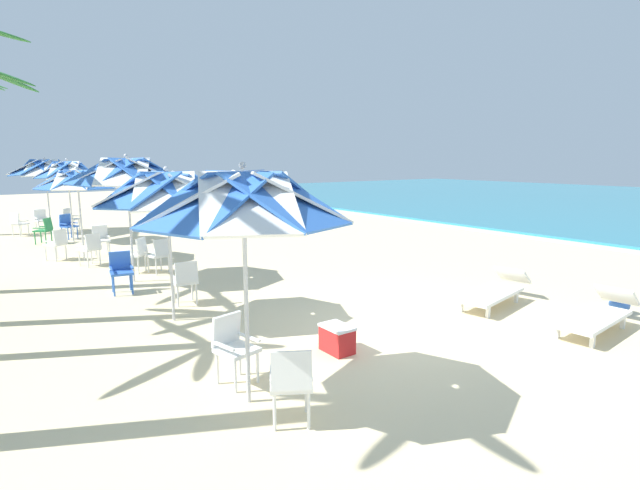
# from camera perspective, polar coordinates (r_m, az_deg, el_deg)

# --- Properties ---
(ground_plane) EXTENTS (80.00, 80.00, 0.00)m
(ground_plane) POSITION_cam_1_polar(r_m,az_deg,el_deg) (8.27, 9.97, -9.75)
(ground_plane) COLOR beige
(beach_umbrella_0) EXTENTS (2.40, 2.40, 2.75)m
(beach_umbrella_0) POSITION_cam_1_polar(r_m,az_deg,el_deg) (5.35, -8.92, 5.30)
(beach_umbrella_0) COLOR silver
(beach_umbrella_0) RESTS_ON ground
(plastic_chair_0) EXTENTS (0.62, 0.61, 0.87)m
(plastic_chair_0) POSITION_cam_1_polar(r_m,az_deg,el_deg) (5.30, -3.40, -15.50)
(plastic_chair_0) COLOR white
(plastic_chair_0) RESTS_ON ground
(plastic_chair_1) EXTENTS (0.55, 0.52, 0.87)m
(plastic_chair_1) POSITION_cam_1_polar(r_m,az_deg,el_deg) (6.31, -10.07, -11.34)
(plastic_chair_1) COLOR white
(plastic_chair_1) RESTS_ON ground
(beach_umbrella_1) EXTENTS (2.38, 2.38, 2.66)m
(beach_umbrella_1) POSITION_cam_1_polar(r_m,az_deg,el_deg) (8.57, -17.42, 6.14)
(beach_umbrella_1) COLOR silver
(beach_umbrella_1) RESTS_ON ground
(plastic_chair_2) EXTENTS (0.52, 0.50, 0.87)m
(plastic_chair_2) POSITION_cam_1_polar(r_m,az_deg,el_deg) (9.74, -15.43, -3.89)
(plastic_chair_2) COLOR white
(plastic_chair_2) RESTS_ON ground
(beach_umbrella_2) EXTENTS (2.59, 2.59, 2.89)m
(beach_umbrella_2) POSITION_cam_1_polar(r_m,az_deg,el_deg) (11.71, -21.61, 7.88)
(beach_umbrella_2) COLOR silver
(beach_umbrella_2) RESTS_ON ground
(plastic_chair_3) EXTENTS (0.56, 0.53, 0.87)m
(plastic_chair_3) POSITION_cam_1_polar(r_m,az_deg,el_deg) (12.56, -18.21, -0.95)
(plastic_chair_3) COLOR white
(plastic_chair_3) RESTS_ON ground
(plastic_chair_4) EXTENTS (0.63, 0.63, 0.87)m
(plastic_chair_4) POSITION_cam_1_polar(r_m,az_deg,el_deg) (12.86, -20.55, -0.84)
(plastic_chair_4) COLOR white
(plastic_chair_4) RESTS_ON ground
(plastic_chair_5) EXTENTS (0.53, 0.50, 0.87)m
(plastic_chair_5) POSITION_cam_1_polar(r_m,az_deg,el_deg) (11.04, -22.18, -2.66)
(plastic_chair_5) COLOR blue
(plastic_chair_5) RESTS_ON ground
(beach_umbrella_3) EXTENTS (2.18, 2.18, 2.58)m
(beach_umbrella_3) POSITION_cam_1_polar(r_m,az_deg,el_deg) (14.73, -26.43, 6.77)
(beach_umbrella_3) COLOR silver
(beach_umbrella_3) RESTS_ON ground
(plastic_chair_6) EXTENTS (0.63, 0.62, 0.87)m
(plastic_chair_6) POSITION_cam_1_polar(r_m,az_deg,el_deg) (15.34, -28.34, 0.26)
(plastic_chair_6) COLOR white
(plastic_chair_6) RESTS_ON ground
(plastic_chair_7) EXTENTS (0.50, 0.47, 0.87)m
(plastic_chair_7) POSITION_cam_1_polar(r_m,az_deg,el_deg) (15.60, -24.19, 0.73)
(plastic_chair_7) COLOR white
(plastic_chair_7) RESTS_ON ground
(plastic_chair_8) EXTENTS (0.60, 0.58, 0.87)m
(plastic_chair_8) POSITION_cam_1_polar(r_m,az_deg,el_deg) (14.12, -25.20, -0.24)
(plastic_chair_8) COLOR white
(plastic_chair_8) RESTS_ON ground
(beach_umbrella_4) EXTENTS (2.08, 2.08, 2.80)m
(beach_umbrella_4) POSITION_cam_1_polar(r_m,az_deg,el_deg) (18.40, -27.37, 7.70)
(beach_umbrella_4) COLOR silver
(beach_umbrella_4) RESTS_ON ground
(plastic_chair_9) EXTENTS (0.62, 0.63, 0.87)m
(plastic_chair_9) POSITION_cam_1_polar(r_m,az_deg,el_deg) (18.50, -29.45, 1.64)
(plastic_chair_9) COLOR #2D8C4C
(plastic_chair_9) RESTS_ON ground
(plastic_chair_10) EXTENTS (0.60, 0.59, 0.87)m
(plastic_chair_10) POSITION_cam_1_polar(r_m,az_deg,el_deg) (19.31, -27.34, 2.12)
(plastic_chair_10) COLOR blue
(plastic_chair_10) RESTS_ON ground
(beach_umbrella_5) EXTENTS (2.54, 2.54, 2.84)m
(beach_umbrella_5) POSITION_cam_1_polar(r_m,az_deg,el_deg) (21.11, -29.40, 7.81)
(beach_umbrella_5) COLOR silver
(beach_umbrella_5) RESTS_ON ground
(plastic_chair_11) EXTENTS (0.63, 0.63, 0.87)m
(plastic_chair_11) POSITION_cam_1_polar(r_m,az_deg,el_deg) (21.57, -27.13, 2.85)
(plastic_chair_11) COLOR white
(plastic_chair_11) RESTS_ON ground
(plastic_chair_12) EXTENTS (0.62, 0.63, 0.87)m
(plastic_chair_12) POSITION_cam_1_polar(r_m,az_deg,el_deg) (20.85, -31.76, 2.24)
(plastic_chair_12) COLOR white
(plastic_chair_12) RESTS_ON ground
(plastic_chair_13) EXTENTS (0.53, 0.51, 0.87)m
(plastic_chair_13) POSITION_cam_1_polar(r_m,az_deg,el_deg) (21.67, -29.74, 2.66)
(plastic_chair_13) COLOR white
(plastic_chair_13) RESTS_ON ground
(sun_lounger_0) EXTENTS (0.81, 2.19, 0.62)m
(sun_lounger_0) POSITION_cam_1_polar(r_m,az_deg,el_deg) (9.24, 29.61, -7.00)
(sun_lounger_0) COLOR white
(sun_lounger_0) RESTS_ON ground
(sun_lounger_1) EXTENTS (1.02, 2.22, 0.62)m
(sun_lounger_1) POSITION_cam_1_polar(r_m,az_deg,el_deg) (10.01, 19.71, -5.02)
(sun_lounger_1) COLOR white
(sun_lounger_1) RESTS_ON ground
(cooler_box) EXTENTS (0.50, 0.34, 0.40)m
(cooler_box) POSITION_cam_1_polar(r_m,az_deg,el_deg) (7.24, 2.01, -10.84)
(cooler_box) COLOR red
(cooler_box) RESTS_ON ground
(beach_ball) EXTENTS (0.35, 0.35, 0.35)m
(beach_ball) POSITION_cam_1_polar(r_m,az_deg,el_deg) (10.47, 31.55, -5.90)
(beach_ball) COLOR blue
(beach_ball) RESTS_ON ground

